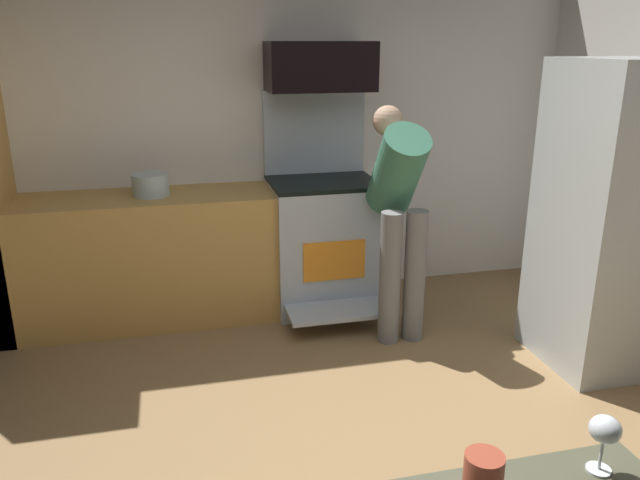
# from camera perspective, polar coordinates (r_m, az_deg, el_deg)

# --- Properties ---
(wall_back) EXTENTS (5.20, 0.12, 2.60)m
(wall_back) POSITION_cam_1_polar(r_m,az_deg,el_deg) (4.66, -6.95, 10.38)
(wall_back) COLOR silver
(wall_back) RESTS_ON ground
(lower_cabinet_run) EXTENTS (2.40, 0.60, 0.90)m
(lower_cabinet_run) POSITION_cam_1_polar(r_m,az_deg,el_deg) (4.48, -17.47, -1.81)
(lower_cabinet_run) COLOR tan
(lower_cabinet_run) RESTS_ON ground
(oven_range) EXTENTS (0.76, 0.96, 1.57)m
(oven_range) POSITION_cam_1_polar(r_m,az_deg,el_deg) (4.56, 0.27, 0.21)
(oven_range) COLOR #AEBAC8
(oven_range) RESTS_ON ground
(microwave) EXTENTS (0.74, 0.38, 0.33)m
(microwave) POSITION_cam_1_polar(r_m,az_deg,el_deg) (4.44, -0.00, 15.75)
(microwave) COLOR black
(microwave) RESTS_ON oven_range
(refrigerator) EXTENTS (0.84, 0.73, 1.81)m
(refrigerator) POSITION_cam_1_polar(r_m,az_deg,el_deg) (4.05, 26.33, 1.86)
(refrigerator) COLOR #B2B8B7
(refrigerator) RESTS_ON ground
(person_cook) EXTENTS (0.31, 0.60, 1.50)m
(person_cook) POSITION_cam_1_polar(r_m,az_deg,el_deg) (4.00, 7.26, 3.14)
(person_cook) COLOR slate
(person_cook) RESTS_ON ground
(wine_glass_near) EXTENTS (0.08, 0.08, 0.15)m
(wine_glass_near) POSITION_cam_1_polar(r_m,az_deg,el_deg) (1.68, 24.83, -15.78)
(wine_glass_near) COLOR silver
(wine_glass_near) RESTS_ON counter_island
(mug_tea) EXTENTS (0.09, 0.09, 0.11)m
(mug_tea) POSITION_cam_1_polar(r_m,az_deg,el_deg) (1.55, 14.85, -20.31)
(mug_tea) COLOR #9D3F2A
(mug_tea) RESTS_ON counter_island
(stock_pot) EXTENTS (0.24, 0.24, 0.15)m
(stock_pot) POSITION_cam_1_polar(r_m,az_deg,el_deg) (4.33, -15.39, 4.94)
(stock_pot) COLOR #AEC1C5
(stock_pot) RESTS_ON lower_cabinet_run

